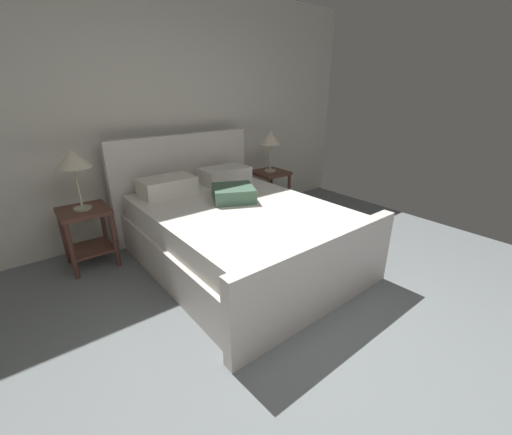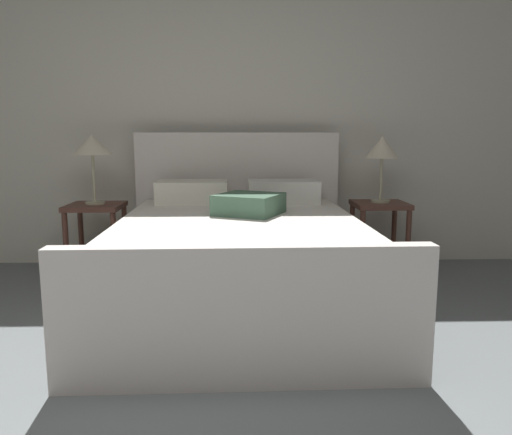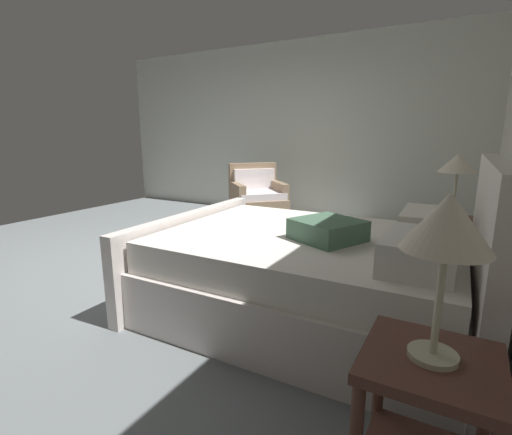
% 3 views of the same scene
% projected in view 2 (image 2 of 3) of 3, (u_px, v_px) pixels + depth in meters
% --- Properties ---
extents(wall_back, '(6.13, 0.12, 2.77)m').
position_uv_depth(wall_back, '(204.00, 110.00, 4.47)').
color(wall_back, beige).
rests_on(wall_back, ground).
extents(bed, '(1.78, 2.29, 1.18)m').
position_uv_depth(bed, '(239.00, 256.00, 3.39)').
color(bed, silver).
rests_on(bed, ground).
extents(nightstand_right, '(0.44, 0.44, 0.60)m').
position_uv_depth(nightstand_right, '(379.00, 225.00, 4.24)').
color(nightstand_right, brown).
rests_on(nightstand_right, ground).
extents(table_lamp_right, '(0.27, 0.27, 0.55)m').
position_uv_depth(table_lamp_right, '(382.00, 149.00, 4.14)').
color(table_lamp_right, '#B7B293').
rests_on(table_lamp_right, nightstand_right).
extents(nightstand_left, '(0.44, 0.44, 0.60)m').
position_uv_depth(nightstand_left, '(96.00, 227.00, 4.13)').
color(nightstand_left, brown).
rests_on(nightstand_left, ground).
extents(table_lamp_left, '(0.32, 0.32, 0.57)m').
position_uv_depth(table_lamp_left, '(92.00, 147.00, 4.03)').
color(table_lamp_left, '#B7B293').
rests_on(table_lamp_left, nightstand_left).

